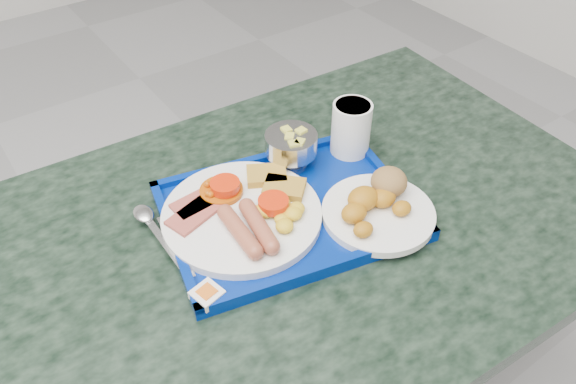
# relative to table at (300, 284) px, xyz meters

# --- Properties ---
(table) EXTENTS (1.15, 0.80, 0.69)m
(table) POSITION_rel_table_xyz_m (0.00, 0.00, 0.00)
(table) COLOR gray
(table) RESTS_ON floor
(tray) EXTENTS (0.46, 0.38, 0.02)m
(tray) POSITION_rel_table_xyz_m (-0.01, 0.02, 0.19)
(tray) COLOR navy
(tray) RESTS_ON table
(main_plate) EXTENTS (0.26, 0.26, 0.04)m
(main_plate) POSITION_rel_table_xyz_m (-0.08, 0.04, 0.20)
(main_plate) COLOR white
(main_plate) RESTS_ON tray
(bread_plate) EXTENTS (0.19, 0.19, 0.06)m
(bread_plate) POSITION_rel_table_xyz_m (0.10, -0.07, 0.21)
(bread_plate) COLOR white
(bread_plate) RESTS_ON tray
(fruit_bowl) EXTENTS (0.09, 0.09, 0.07)m
(fruit_bowl) POSITION_rel_table_xyz_m (0.06, 0.12, 0.23)
(fruit_bowl) COLOR silver
(fruit_bowl) RESTS_ON tray
(juice_cup) EXTENTS (0.07, 0.07, 0.10)m
(juice_cup) POSITION_rel_table_xyz_m (0.17, 0.08, 0.25)
(juice_cup) COLOR white
(juice_cup) RESTS_ON tray
(spoon) EXTENTS (0.04, 0.19, 0.01)m
(spoon) POSITION_rel_table_xyz_m (-0.22, 0.12, 0.20)
(spoon) COLOR silver
(spoon) RESTS_ON tray
(knife) EXTENTS (0.01, 0.17, 0.00)m
(knife) POSITION_rel_table_xyz_m (-0.22, 0.06, 0.19)
(knife) COLOR silver
(knife) RESTS_ON tray
(jam_packet) EXTENTS (0.05, 0.05, 0.02)m
(jam_packet) POSITION_rel_table_xyz_m (-0.21, -0.06, 0.20)
(jam_packet) COLOR white
(jam_packet) RESTS_ON tray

